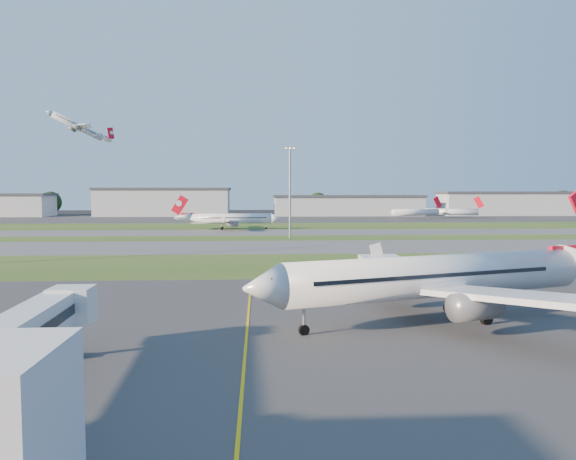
{
  "coord_description": "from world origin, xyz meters",
  "views": [
    {
      "loc": [
        6.16,
        -49.84,
        13.53
      ],
      "look_at": [
        11.05,
        43.37,
        7.0
      ],
      "focal_mm": 35.0,
      "sensor_mm": 36.0,
      "label": 1
    }
  ],
  "objects": [
    {
      "name": "airliner_taxiing",
      "position": [
        -3.69,
        145.99,
        3.8
      ],
      "size": [
        34.67,
        29.4,
        10.82
      ],
      "rotation": [
        0.0,
        0.0,
        3.18
      ],
      "color": "white",
      "rests_on": "ground"
    },
    {
      "name": "hangar_west",
      "position": [
        -45.0,
        255.0,
        7.64
      ],
      "size": [
        71.4,
        23.0,
        15.2
      ],
      "color": "#A1A4A9",
      "rests_on": "ground"
    },
    {
      "name": "grass_strip_a",
      "position": [
        0.0,
        52.0,
        0.01
      ],
      "size": [
        300.0,
        34.0,
        0.01
      ],
      "primitive_type": "cube",
      "color": "#314A18",
      "rests_on": "ground"
    },
    {
      "name": "grass_strip_b",
      "position": [
        0.0,
        110.0,
        0.01
      ],
      "size": [
        300.0,
        18.0,
        0.01
      ],
      "primitive_type": "cube",
      "color": "#314A18",
      "rests_on": "ground"
    },
    {
      "name": "mini_jet_near",
      "position": [
        81.33,
        214.9,
        3.28
      ],
      "size": [
        27.44,
        11.97,
        9.48
      ],
      "rotation": [
        0.0,
        0.0,
        0.35
      ],
      "color": "white",
      "rests_on": "ground"
    },
    {
      "name": "apron_far",
      "position": [
        0.0,
        225.0,
        0.01
      ],
      "size": [
        400.0,
        80.0,
        0.01
      ],
      "primitive_type": "cube",
      "color": "#333335",
      "rests_on": "ground"
    },
    {
      "name": "hangar_far_east",
      "position": [
        155.0,
        255.0,
        6.64
      ],
      "size": [
        96.9,
        23.0,
        13.2
      ],
      "color": "#A1A4A9",
      "rests_on": "ground"
    },
    {
      "name": "tree_mid_east",
      "position": [
        40.0,
        269.0,
        6.81
      ],
      "size": [
        11.55,
        11.55,
        12.6
      ],
      "color": "black",
      "rests_on": "ground"
    },
    {
      "name": "airliner_departing",
      "position": [
        -79.75,
        224.47,
        44.16
      ],
      "size": [
        26.9,
        23.21,
        9.54
      ],
      "rotation": [
        0.0,
        0.0,
        0.55
      ],
      "color": "white"
    },
    {
      "name": "tree_west",
      "position": [
        -110.0,
        270.0,
        7.14
      ],
      "size": [
        12.1,
        12.1,
        13.2
      ],
      "color": "black",
      "rests_on": "ground"
    },
    {
      "name": "airliner_parked",
      "position": [
        24.79,
        6.56,
        4.66
      ],
      "size": [
        40.98,
        34.59,
        13.26
      ],
      "rotation": [
        0.0,
        0.0,
        0.32
      ],
      "color": "white",
      "rests_on": "ground"
    },
    {
      "name": "hangar_east",
      "position": [
        55.0,
        255.0,
        5.64
      ],
      "size": [
        81.6,
        23.0,
        11.2
      ],
      "color": "#A1A4A9",
      "rests_on": "ground"
    },
    {
      "name": "tree_far_east",
      "position": [
        185.0,
        271.0,
        7.46
      ],
      "size": [
        12.65,
        12.65,
        13.8
      ],
      "color": "black",
      "rests_on": "ground"
    },
    {
      "name": "yellow_line",
      "position": [
        5.0,
        0.0,
        0.0
      ],
      "size": [
        0.25,
        60.0,
        0.02
      ],
      "primitive_type": "cube",
      "color": "gold",
      "rests_on": "ground"
    },
    {
      "name": "light_mast_centre",
      "position": [
        15.0,
        108.0,
        14.81
      ],
      "size": [
        3.2,
        0.7,
        25.8
      ],
      "color": "gray",
      "rests_on": "ground"
    },
    {
      "name": "apron_near",
      "position": [
        0.0,
        0.0,
        0.01
      ],
      "size": [
        300.0,
        70.0,
        0.01
      ],
      "primitive_type": "cube",
      "color": "#333335",
      "rests_on": "ground"
    },
    {
      "name": "grass_strip_c",
      "position": [
        0.0,
        165.0,
        0.01
      ],
      "size": [
        300.0,
        40.0,
        0.01
      ],
      "primitive_type": "cube",
      "color": "#314A18",
      "rests_on": "ground"
    },
    {
      "name": "taxiway_b",
      "position": [
        0.0,
        132.0,
        0.01
      ],
      "size": [
        300.0,
        26.0,
        0.01
      ],
      "primitive_type": "cube",
      "color": "#515154",
      "rests_on": "ground"
    },
    {
      "name": "tree_mid_west",
      "position": [
        -20.0,
        266.0,
        5.84
      ],
      "size": [
        9.9,
        9.9,
        10.8
      ],
      "color": "black",
      "rests_on": "ground"
    },
    {
      "name": "mini_jet_far",
      "position": [
        101.2,
        222.05,
        3.28
      ],
      "size": [
        26.83,
        13.5,
        9.48
      ],
      "rotation": [
        0.0,
        0.0,
        -0.42
      ],
      "color": "white",
      "rests_on": "ground"
    },
    {
      "name": "ground",
      "position": [
        0.0,
        0.0,
        0.0
      ],
      "size": [
        700.0,
        700.0,
        0.0
      ],
      "primitive_type": "plane",
      "color": "black",
      "rests_on": "ground"
    },
    {
      "name": "taxiway_a",
      "position": [
        0.0,
        85.0,
        0.01
      ],
      "size": [
        300.0,
        32.0,
        0.01
      ],
      "primitive_type": "cube",
      "color": "#515154",
      "rests_on": "ground"
    },
    {
      "name": "tree_east",
      "position": [
        115.0,
        267.0,
        6.16
      ],
      "size": [
        10.45,
        10.45,
        11.4
      ],
      "color": "black",
      "rests_on": "ground"
    }
  ]
}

